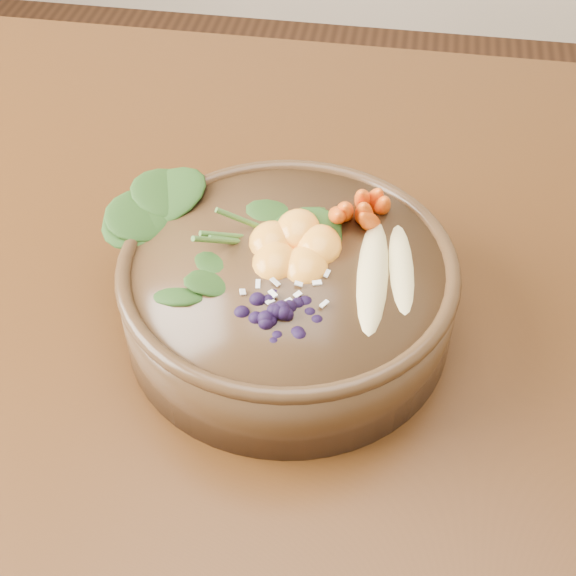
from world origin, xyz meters
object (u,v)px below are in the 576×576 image
object	(u,v)px
dining_table	(406,314)
blueberry_pile	(279,297)
carrot_cluster	(361,176)
banana_halves	(388,259)
kale_heap	(249,194)
stoneware_bowl	(288,295)
mandarin_cluster	(294,235)

from	to	relation	value
dining_table	blueberry_pile	distance (m)	0.30
carrot_cluster	blueberry_pile	distance (m)	0.16
banana_halves	blueberry_pile	size ratio (longest dim) A/B	1.22
kale_heap	stoneware_bowl	bearing A→B (deg)	-53.01
stoneware_bowl	banana_halves	distance (m)	0.11
kale_heap	banana_halves	bearing A→B (deg)	-23.43
stoneware_bowl	banana_halves	bearing A→B (deg)	2.86
dining_table	mandarin_cluster	world-z (taller)	mandarin_cluster
carrot_cluster	blueberry_pile	xyz separation A→B (m)	(-0.05, -0.15, -0.02)
mandarin_cluster	stoneware_bowl	bearing A→B (deg)	-96.22
carrot_cluster	blueberry_pile	size ratio (longest dim) A/B	0.60
banana_halves	blueberry_pile	distance (m)	0.11
stoneware_bowl	kale_heap	distance (m)	0.10
blueberry_pile	carrot_cluster	bearing A→B (deg)	70.57
mandarin_cluster	banana_halves	bearing A→B (deg)	-9.63
kale_heap	blueberry_pile	bearing A→B (deg)	-68.08
kale_heap	carrot_cluster	world-z (taller)	carrot_cluster
kale_heap	carrot_cluster	distance (m)	0.11
dining_table	banana_halves	size ratio (longest dim) A/B	9.08
mandarin_cluster	blueberry_pile	distance (m)	0.08
dining_table	banana_halves	bearing A→B (deg)	-103.08
kale_heap	blueberry_pile	xyz separation A→B (m)	(0.05, -0.13, -0.00)
banana_halves	mandarin_cluster	size ratio (longest dim) A/B	1.78
stoneware_bowl	mandarin_cluster	world-z (taller)	mandarin_cluster
stoneware_bowl	mandarin_cluster	distance (m)	0.06
stoneware_bowl	banana_halves	xyz separation A→B (m)	(0.09, 0.00, 0.06)
stoneware_bowl	carrot_cluster	bearing A→B (deg)	56.43
dining_table	carrot_cluster	distance (m)	0.23
carrot_cluster	blueberry_pile	world-z (taller)	carrot_cluster
dining_table	mandarin_cluster	size ratio (longest dim) A/B	16.17
dining_table	stoneware_bowl	size ratio (longest dim) A/B	5.13
stoneware_bowl	blueberry_pile	size ratio (longest dim) A/B	2.16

